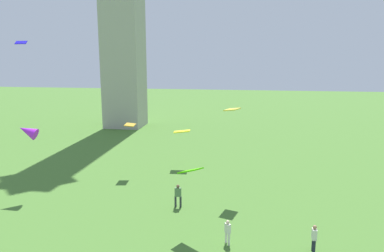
% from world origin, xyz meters
% --- Properties ---
extents(person_0, '(0.43, 0.47, 1.58)m').
position_xyz_m(person_0, '(3.88, 14.34, 0.89)').
color(person_0, silver).
rests_on(person_0, ground_plane).
extents(person_1, '(0.26, 0.54, 1.73)m').
position_xyz_m(person_1, '(9.05, 14.14, 0.98)').
color(person_1, '#1E2333').
rests_on(person_1, ground_plane).
extents(person_2, '(0.57, 0.29, 1.83)m').
position_xyz_m(person_2, '(-0.25, 19.46, 1.04)').
color(person_2, '#2D3338').
rests_on(person_2, ground_plane).
extents(kite_flying_0, '(1.84, 1.38, 0.33)m').
position_xyz_m(kite_flying_0, '(-1.84, 30.16, 3.79)').
color(kite_flying_0, yellow).
extents(kite_flying_1, '(1.10, 0.86, 0.34)m').
position_xyz_m(kite_flying_1, '(-15.46, 24.11, 12.81)').
color(kite_flying_1, '#110ABE').
extents(kite_flying_2, '(1.43, 1.76, 0.27)m').
position_xyz_m(kite_flying_2, '(3.68, 22.93, 7.30)').
color(kite_flying_2, yellow).
extents(kite_flying_3, '(1.07, 1.45, 0.18)m').
position_xyz_m(kite_flying_3, '(-6.45, 26.97, 4.96)').
color(kite_flying_3, gold).
extents(kite_flying_4, '(1.82, 1.21, 1.51)m').
position_xyz_m(kite_flying_4, '(-13.12, 20.39, 5.47)').
color(kite_flying_4, '#B026EF').
extents(kite_flying_5, '(1.77, 1.58, 0.64)m').
position_xyz_m(kite_flying_5, '(1.33, 15.63, 4.28)').
color(kite_flying_5, '#4CDE05').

